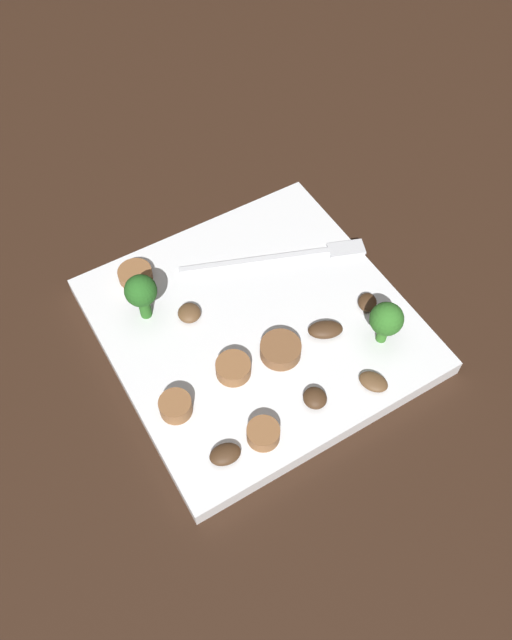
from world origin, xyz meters
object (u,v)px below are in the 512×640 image
object	(u,v)px
sausage_slice_1	(263,434)
mushroom_5	(325,330)
sausage_slice_0	(276,352)
sausage_slice_3	(135,274)
broccoli_floret_0	(141,292)
mushroom_1	(225,454)
plate	(256,325)
mushroom_0	(189,313)
sausage_slice_2	(233,368)
mushroom_2	(312,400)
mushroom_4	(373,382)
fork	(287,257)
sausage_slice_4	(176,406)
mushroom_3	(367,302)
broccoli_floret_1	(386,320)

from	to	relation	value
sausage_slice_1	mushroom_5	distance (m)	0.11
sausage_slice_0	sausage_slice_3	xyz separation A→B (m)	(-0.07, 0.14, -0.00)
broccoli_floret_0	mushroom_1	xyz separation A→B (m)	(-0.00, -0.15, -0.03)
plate	mushroom_0	bearing A→B (deg)	145.35
mushroom_1	sausage_slice_2	bearing A→B (deg)	55.63
mushroom_2	mushroom_5	world-z (taller)	same
plate	mushroom_4	bearing A→B (deg)	-64.38
sausage_slice_3	mushroom_1	xyz separation A→B (m)	(-0.01, -0.20, -0.00)
mushroom_1	mushroom_4	size ratio (longest dim) A/B	1.00
mushroom_0	mushroom_5	xyz separation A→B (m)	(0.09, -0.08, 0.00)
fork	sausage_slice_4	distance (m)	0.19
sausage_slice_3	mushroom_0	world-z (taller)	same
fork	mushroom_2	xyz separation A→B (m)	(-0.07, -0.14, 0.00)
plate	sausage_slice_3	distance (m)	0.12
mushroom_3	fork	bearing A→B (deg)	110.75
mushroom_1	mushroom_2	bearing A→B (deg)	3.22
broccoli_floret_1	sausage_slice_2	bearing A→B (deg)	163.97
sausage_slice_2	sausage_slice_4	bearing A→B (deg)	-172.80
broccoli_floret_1	mushroom_3	xyz separation A→B (m)	(0.01, 0.04, -0.02)
mushroom_0	sausage_slice_3	bearing A→B (deg)	109.68
sausage_slice_3	mushroom_1	size ratio (longest dim) A/B	1.26
broccoli_floret_0	sausage_slice_3	bearing A→B (deg)	77.75
broccoli_floret_0	fork	bearing A→B (deg)	-3.47
fork	sausage_slice_2	size ratio (longest dim) A/B	5.78
fork	mushroom_5	size ratio (longest dim) A/B	5.57
mushroom_1	mushroom_5	world-z (taller)	same
mushroom_2	sausage_slice_0	bearing A→B (deg)	90.91
mushroom_2	mushroom_5	xyz separation A→B (m)	(0.05, 0.05, -0.00)
sausage_slice_3	sausage_slice_4	xyz separation A→B (m)	(-0.03, -0.14, 0.00)
sausage_slice_2	plate	bearing A→B (deg)	39.69
sausage_slice_1	sausage_slice_4	xyz separation A→B (m)	(-0.05, 0.06, 0.00)
sausage_slice_0	sausage_slice_4	xyz separation A→B (m)	(-0.10, -0.00, 0.00)
mushroom_5	mushroom_2	bearing A→B (deg)	-133.52
sausage_slice_0	mushroom_1	size ratio (longest dim) A/B	1.42
plate	mushroom_3	xyz separation A→B (m)	(0.09, -0.04, 0.01)
sausage_slice_3	sausage_slice_4	bearing A→B (deg)	-101.53
sausage_slice_0	sausage_slice_4	world-z (taller)	sausage_slice_4
sausage_slice_1	sausage_slice_2	bearing A→B (deg)	81.99
sausage_slice_2	mushroom_1	bearing A→B (deg)	-124.37
sausage_slice_2	sausage_slice_0	bearing A→B (deg)	-6.82
sausage_slice_2	mushroom_2	size ratio (longest dim) A/B	1.47
sausage_slice_3	mushroom_1	distance (m)	0.20
mushroom_2	sausage_slice_4	bearing A→B (deg)	152.74
broccoli_floret_1	mushroom_1	xyz separation A→B (m)	(-0.17, -0.03, -0.02)
sausage_slice_3	mushroom_2	bearing A→B (deg)	-70.32
mushroom_4	broccoli_floret_0	bearing A→B (deg)	129.32
plate	sausage_slice_2	bearing A→B (deg)	-140.31
plate	sausage_slice_1	size ratio (longest dim) A/B	9.72
mushroom_2	mushroom_3	world-z (taller)	mushroom_2
fork	mushroom_3	xyz separation A→B (m)	(0.03, -0.08, 0.00)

